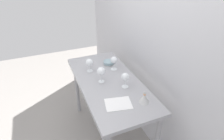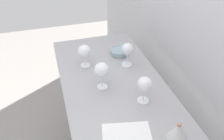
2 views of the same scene
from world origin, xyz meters
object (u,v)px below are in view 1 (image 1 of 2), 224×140
(wine_glass_far_right, at_px, (125,77))
(decanter_funnel, at_px, (144,98))
(tasting_bowl, at_px, (109,62))
(tasting_sheet_upper, at_px, (118,104))
(wine_glass_far_left, at_px, (114,60))
(wine_glass_near_left, at_px, (89,63))
(wine_glass_near_center, at_px, (101,72))

(wine_glass_far_right, xyz_separation_m, decanter_funnel, (0.29, 0.06, -0.08))
(decanter_funnel, bearing_deg, tasting_bowl, -177.72)
(wine_glass_far_right, bearing_deg, tasting_sheet_upper, -38.55)
(wine_glass_far_right, xyz_separation_m, tasting_sheet_upper, (0.23, -0.18, -0.12))
(wine_glass_far_left, distance_m, tasting_sheet_upper, 0.66)
(wine_glass_near_left, height_order, tasting_bowl, wine_glass_near_left)
(wine_glass_far_right, xyz_separation_m, wine_glass_near_left, (-0.46, -0.25, -0.01))
(wine_glass_far_right, bearing_deg, wine_glass_near_left, -151.18)
(wine_glass_near_center, bearing_deg, wine_glass_far_left, 130.08)
(wine_glass_far_right, relative_size, tasting_bowl, 1.22)
(wine_glass_far_right, distance_m, tasting_bowl, 0.55)
(wine_glass_near_left, height_order, tasting_sheet_upper, wine_glass_near_left)
(wine_glass_near_left, xyz_separation_m, decanter_funnel, (0.76, 0.31, -0.07))
(wine_glass_far_left, height_order, decanter_funnel, wine_glass_far_left)
(wine_glass_far_left, bearing_deg, wine_glass_far_right, -5.17)
(wine_glass_near_center, xyz_separation_m, tasting_sheet_upper, (0.42, 0.02, -0.13))
(wine_glass_far_right, relative_size, wine_glass_near_center, 0.93)
(wine_glass_near_center, relative_size, decanter_funnel, 1.26)
(tasting_sheet_upper, distance_m, decanter_funnel, 0.25)
(tasting_sheet_upper, bearing_deg, wine_glass_far_right, 153.57)
(tasting_sheet_upper, relative_size, tasting_bowl, 1.78)
(wine_glass_far_left, height_order, wine_glass_far_right, wine_glass_far_left)
(wine_glass_near_left, bearing_deg, wine_glass_far_right, 28.82)
(tasting_bowl, bearing_deg, decanter_funnel, 2.28)
(wine_glass_far_left, relative_size, wine_glass_near_left, 1.05)
(tasting_sheet_upper, bearing_deg, wine_glass_far_left, 172.83)
(tasting_bowl, bearing_deg, tasting_sheet_upper, -14.96)
(wine_glass_far_right, relative_size, tasting_sheet_upper, 0.68)
(wine_glass_near_left, bearing_deg, decanter_funnel, 22.40)
(tasting_bowl, bearing_deg, wine_glass_near_center, -32.81)
(decanter_funnel, bearing_deg, wine_glass_near_left, -157.60)
(wine_glass_near_center, distance_m, tasting_sheet_upper, 0.44)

